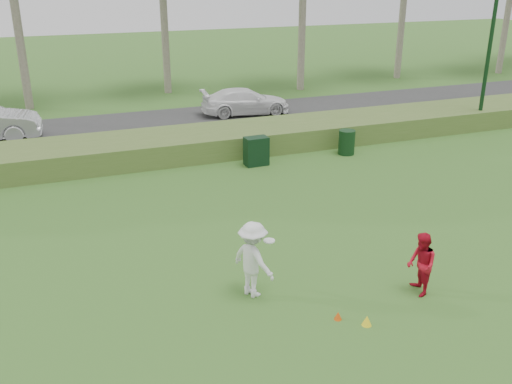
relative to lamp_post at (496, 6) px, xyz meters
name	(u,v)px	position (x,y,z in m)	size (l,w,h in m)	color
ground	(318,305)	(-14.00, -11.00, -5.59)	(120.00, 120.00, 0.00)	#2E5F1F
reed_strip	(187,144)	(-14.00, 1.00, -5.14)	(80.00, 3.00, 0.90)	#466528
park_road	(162,125)	(-14.00, 6.00, -5.56)	(80.00, 6.00, 0.06)	#2D2D2D
lamp_post	(496,6)	(0.00, 0.00, 0.00)	(0.70, 0.70, 8.18)	black
player_white	(253,259)	(-15.23, -10.05, -4.67)	(1.12, 1.37, 1.85)	silver
player_red	(421,264)	(-11.55, -11.39, -4.82)	(0.75, 0.58, 1.54)	#B50F23
cone_orange	(338,316)	(-13.85, -11.68, -5.50)	(0.17, 0.17, 0.19)	#D9490B
cone_yellow	(367,320)	(-13.37, -12.09, -5.47)	(0.22, 0.22, 0.24)	yellow
utility_cabinet	(256,151)	(-11.80, -1.23, -5.03)	(0.89, 0.56, 1.12)	black
trash_bin	(347,142)	(-7.84, -1.25, -5.09)	(0.67, 0.67, 1.01)	black
car_right	(245,101)	(-9.49, 6.46, -4.87)	(1.85, 4.55, 1.32)	white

